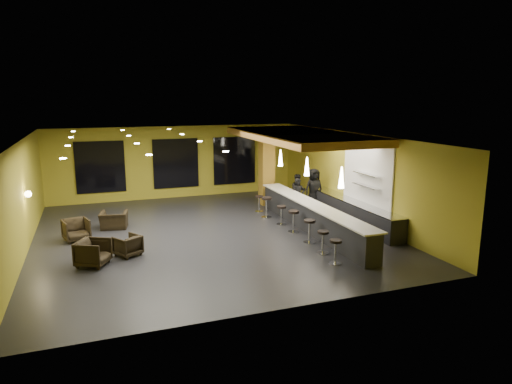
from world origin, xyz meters
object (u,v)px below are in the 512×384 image
object	(u,v)px
pendant_1	(307,166)
bar_stool_6	(259,202)
staff_a	(298,197)
armchair_a	(93,253)
bar_stool_4	(281,213)
pendant_2	(281,158)
staff_c	(314,189)
bar_stool_5	(267,205)
bar_stool_1	(323,239)
bar_counter	(312,218)
armchair_b	(128,245)
bar_stool_2	(310,228)
armchair_d	(114,220)
column	(267,167)
bar_stool_3	(294,218)
prep_counter	(351,212)
pendant_0	(341,177)
staff_b	(298,191)
bar_stool_0	(335,248)

from	to	relation	value
pendant_1	bar_stool_6	distance (m)	3.51
staff_a	bar_stool_6	bearing A→B (deg)	147.52
armchair_a	bar_stool_4	xyz separation A→B (m)	(6.94, 2.11, 0.09)
pendant_2	staff_c	xyz separation A→B (m)	(1.60, -0.03, -1.44)
staff_a	bar_stool_5	world-z (taller)	staff_a
bar_stool_1	pendant_2	bearing A→B (deg)	81.45
bar_counter	armchair_b	distance (m)	6.66
bar_stool_2	bar_stool_5	distance (m)	3.59
armchair_d	bar_stool_2	xyz separation A→B (m)	(6.16, -4.11, 0.20)
armchair_d	bar_stool_4	bearing A→B (deg)	175.31
column	bar_stool_6	xyz separation A→B (m)	(-0.83, -1.26, -1.29)
staff_a	bar_stool_3	world-z (taller)	staff_a
prep_counter	pendant_2	distance (m)	3.73
bar_stool_1	column	bearing A→B (deg)	83.40
prep_counter	staff_c	xyz separation A→B (m)	(-0.40, 2.47, 0.48)
pendant_0	bar_stool_3	size ratio (longest dim) A/B	0.86
pendant_1	staff_c	bearing A→B (deg)	57.09
armchair_a	staff_c	bearing A→B (deg)	-39.05
pendant_1	pendant_2	size ratio (longest dim) A/B	1.00
pendant_2	bar_stool_3	xyz separation A→B (m)	(-0.70, -2.93, -1.83)
column	armchair_d	xyz separation A→B (m)	(-6.88, -1.75, -1.43)
pendant_1	bar_stool_2	size ratio (longest dim) A/B	0.86
staff_b	staff_c	bearing A→B (deg)	-31.03
column	staff_a	size ratio (longest dim) A/B	2.26
pendant_0	bar_stool_0	xyz separation A→B (m)	(-0.89, -1.31, -1.87)
bar_stool_2	bar_stool_3	bearing A→B (deg)	89.43
armchair_b	bar_stool_3	xyz separation A→B (m)	(5.94, 0.51, 0.19)
pendant_2	armchair_b	xyz separation A→B (m)	(-6.64, -3.43, -2.02)
bar_stool_6	armchair_d	bearing A→B (deg)	-175.42
bar_counter	armchair_d	distance (m)	7.45
bar_stool_5	bar_stool_6	bearing A→B (deg)	86.87
pendant_0	bar_stool_0	bearing A→B (deg)	-124.24
pendant_1	staff_a	distance (m)	2.51
staff_b	armchair_d	size ratio (longest dim) A/B	1.54
pendant_0	bar_stool_6	xyz separation A→B (m)	(-0.83, 5.34, -1.89)
staff_b	bar_stool_3	world-z (taller)	staff_b
column	bar_stool_2	size ratio (longest dim) A/B	4.32
bar_stool_5	armchair_a	bearing A→B (deg)	-154.08
bar_counter	pendant_2	distance (m)	3.52
staff_a	bar_stool_2	xyz separation A→B (m)	(-1.28, -3.62, -0.26)
bar_counter	column	distance (m)	4.77
prep_counter	armchair_a	world-z (taller)	prep_counter
staff_a	bar_stool_1	world-z (taller)	staff_a
staff_b	staff_c	size ratio (longest dim) A/B	0.84
bar_counter	staff_a	size ratio (longest dim) A/B	5.16
bar_stool_4	staff_b	bearing A→B (deg)	51.83
pendant_0	pendant_1	size ratio (longest dim) A/B	1.00
bar_counter	pendant_0	distance (m)	2.72
prep_counter	armchair_b	xyz separation A→B (m)	(-8.64, -0.93, -0.10)
prep_counter	bar_stool_6	bearing A→B (deg)	134.90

